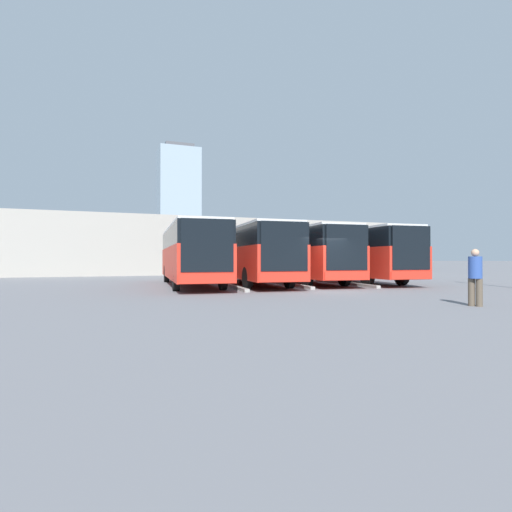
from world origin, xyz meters
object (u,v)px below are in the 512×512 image
Objects in this scene: bus_2 at (249,253)px; pedestrian at (475,275)px; bus_3 at (191,253)px; bus_1 at (300,254)px; bus_0 at (351,254)px.

pedestrian is (-3.02, 12.93, -0.87)m from bus_2.
bus_3 is 14.55m from pedestrian.
bus_3 is at bearing 7.10° from bus_1.
pedestrian is at bearing 77.16° from bus_0.
bus_0 is 3.53m from bus_1.
bus_1 reaches higher than pedestrian.
pedestrian is (3.99, 12.86, -0.87)m from bus_0.
bus_0 is 6.84× the size of pedestrian.
bus_3 is at bearing 3.74° from bus_0.
bus_0 and bus_1 have the same top height.
bus_1 is 1.00× the size of bus_3.
bus_0 is at bearing 177.06° from bus_1.
bus_2 is at bearing 10.57° from bus_1.
bus_1 and bus_2 have the same top height.
bus_1 is 1.00× the size of bus_2.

